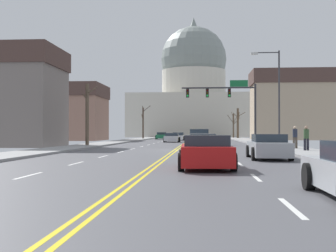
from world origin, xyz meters
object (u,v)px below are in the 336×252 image
Objects in this scene: signal_gantry at (228,98)px; sedan_oncoming_00 at (172,138)px; pickup_truck_near_00 at (199,138)px; sedan_oncoming_02 at (162,136)px; sedan_near_02 at (204,143)px; sedan_near_03 at (268,147)px; sedan_near_04 at (206,152)px; sedan_oncoming_01 at (178,137)px; pedestrian_01 at (306,137)px; sedan_near_01 at (200,141)px; street_lamp_right at (275,90)px; bicycle_parked at (278,142)px; pedestrian_00 at (295,136)px.

signal_gantry is 11.79m from sedan_oncoming_00.
sedan_oncoming_02 is at bearing 101.41° from pickup_truck_near_00.
sedan_near_03 is (3.19, -7.29, 0.01)m from sedan_near_02.
sedan_near_04 reaches higher than sedan_oncoming_01.
sedan_oncoming_01 is 2.84× the size of pedestrian_01.
sedan_near_03 is 2.88× the size of pedestrian_01.
sedan_near_03 reaches higher than sedan_near_01.
sedan_near_04 is (-5.85, -19.68, -4.19)m from street_lamp_right.
signal_gantry is 1.72× the size of sedan_near_03.
sedan_near_02 is 47.29m from sedan_oncoming_02.
sedan_near_02 is at bearing 113.60° from sedan_near_03.
bicycle_parked is (6.01, 6.28, -0.09)m from sedan_near_02.
pickup_truck_near_00 is 34.05m from sedan_oncoming_02.
sedan_oncoming_02 is (-6.81, 40.17, 0.02)m from sedan_near_01.
sedan_oncoming_02 is (-7.11, 46.75, -0.01)m from sedan_near_02.
sedan_near_02 is 2.59× the size of pedestrian_00.
pickup_truck_near_00 is 9.55m from bicycle_parked.
signal_gantry reaches higher than pickup_truck_near_00.
street_lamp_right is 1.78× the size of sedan_near_04.
bicycle_parked is (9.90, -19.77, -0.07)m from sedan_oncoming_00.
sedan_near_02 is 7.28m from pedestrian_00.
sedan_near_01 is at bearing -89.32° from pickup_truck_near_00.
street_lamp_right is at bearing -0.27° from sedan_near_01.
pedestrian_01 is at bearing 62.27° from sedan_near_04.
bicycle_parked is at bearing -48.03° from pickup_truck_near_00.
pedestrian_00 is (3.47, 10.22, 0.45)m from sedan_near_03.
street_lamp_right is 33.03m from sedan_oncoming_01.
sedan_near_01 is 7.86m from pedestrian_00.
sedan_near_03 reaches higher than bicycle_parked.
pedestrian_01 is (10.38, -38.33, 0.47)m from sedan_oncoming_01.
sedan_near_02 reaches higher than sedan_near_01.
street_lamp_right reaches higher than sedan_near_02.
sedan_oncoming_02 is at bearing 96.76° from sedan_near_04.
signal_gantry reaches higher than sedan_near_02.
street_lamp_right is 1.85× the size of sedan_near_02.
pedestrian_01 is at bearing -3.82° from sedan_near_02.
sedan_oncoming_02 is 2.67× the size of pedestrian_00.
sedan_oncoming_01 is (-3.42, 31.31, 0.01)m from sedan_near_01.
sedan_oncoming_02 is at bearing 99.63° from sedan_near_01.
signal_gantry is at bearing 51.94° from pickup_truck_near_00.
pickup_truck_near_00 is at bearing 90.68° from sedan_near_01.
sedan_near_01 is 14.30m from sedan_near_03.
pickup_truck_near_00 is 1.28× the size of sedan_near_04.
sedan_near_02 is at bearing -81.51° from sedan_oncoming_00.
pedestrian_00 is at bearing 23.78° from sedan_near_02.
sedan_oncoming_01 is (-6.43, 20.56, -4.40)m from signal_gantry.
signal_gantry is 1.83× the size of sedan_near_01.
pickup_truck_near_00 is 1.29× the size of sedan_oncoming_02.
sedan_near_03 and sedan_near_04 have the same top height.
sedan_near_03 is 34.08m from sedan_oncoming_00.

